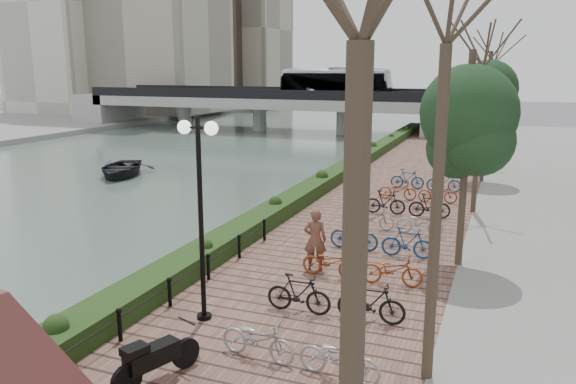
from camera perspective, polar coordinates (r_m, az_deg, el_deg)
The scene contains 14 objects.
ground at distance 13.98m, azimuth -23.84°, elevation -16.27°, with size 220.00×220.00×0.00m, color #59595B.
river_water at distance 41.68m, azimuth -14.26°, elevation 3.24°, with size 30.00×130.00×0.02m, color #4F6358.
promenade at distance 27.11m, azimuth 9.97°, elevation -0.93°, with size 8.00×75.00×0.50m, color brown.
hedge at distance 30.17m, azimuth 4.64°, elevation 1.66°, with size 1.10×56.00×0.60m, color #1F3814.
chain_fence at distance 14.11m, azimuth -14.19°, elevation -11.42°, with size 0.10×14.10×0.70m.
granite_monument at distance 10.23m, azimuth -26.56°, elevation -15.90°, with size 4.93×4.93×2.65m.
lamppost at distance 13.10m, azimuth -9.00°, elevation 1.59°, with size 1.02×0.32×4.90m.
motorcycle at distance 11.59m, azimuth -13.17°, elevation -15.93°, with size 0.53×1.69×1.05m, color black, non-canonical shape.
pedestrian at distance 16.86m, azimuth 2.77°, elevation -4.85°, with size 0.69×0.45×1.90m, color brown.
bicycle_parking at distance 19.86m, azimuth 10.11°, elevation -3.77°, with size 2.40×19.89×1.00m.
street_trees at distance 21.27m, azimuth 18.29°, elevation 4.36°, with size 3.20×37.12×6.80m.
bridge at distance 57.98m, azimuth -1.38°, elevation 9.49°, with size 36.00×10.77×6.50m.
boat at distance 35.48m, azimuth -16.62°, elevation 2.34°, with size 3.38×4.74×0.98m, color black.
far_buildings at distance 90.50m, azimuth -13.55°, elevation 18.36°, with size 35.00×38.00×38.00m.
Camera 1 is at (9.12, -8.38, 6.50)m, focal length 35.00 mm.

